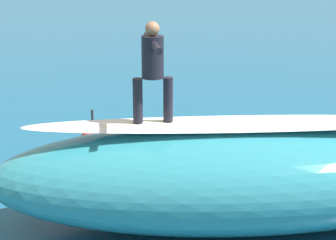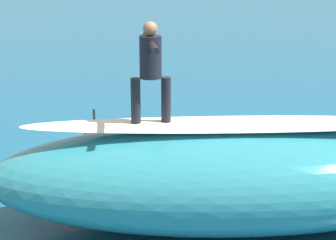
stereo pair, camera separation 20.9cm
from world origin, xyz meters
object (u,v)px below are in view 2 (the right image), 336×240
(buoy_marker, at_px, (95,137))
(surfboard_riding, at_px, (151,125))
(surfer_paddling, at_px, (178,148))
(surfboard_paddling, at_px, (180,152))
(surfer_riding, at_px, (151,65))

(buoy_marker, bearing_deg, surfboard_riding, 121.43)
(surfer_paddling, bearing_deg, buoy_marker, 106.11)
(surfboard_paddling, distance_m, buoy_marker, 2.13)
(buoy_marker, bearing_deg, surfer_paddling, 177.53)
(surfboard_paddling, distance_m, surfer_paddling, 0.20)
(surfer_paddling, distance_m, buoy_marker, 2.08)
(surfer_riding, relative_size, buoy_marker, 1.70)
(surfboard_paddling, bearing_deg, surfer_riding, -158.94)
(surfer_paddling, relative_size, buoy_marker, 1.56)
(surfboard_paddling, height_order, surfer_paddling, surfer_paddling)
(surfboard_riding, height_order, surfboard_paddling, surfboard_riding)
(surfer_riding, xyz_separation_m, surfer_paddling, (0.20, -3.63, -2.76))
(buoy_marker, bearing_deg, surfer_riding, 121.43)
(surfboard_riding, relative_size, buoy_marker, 1.96)
(surfboard_riding, distance_m, surfer_riding, 1.04)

